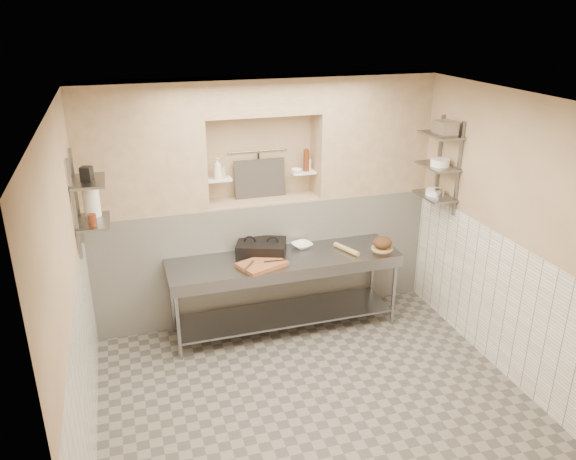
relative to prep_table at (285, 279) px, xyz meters
name	(u,v)px	position (x,y,z in m)	size (l,w,h in m)	color
floor	(310,395)	(-0.10, -1.18, -0.69)	(4.00, 3.90, 0.10)	#69635D
ceiling	(315,95)	(-0.10, -1.18, 2.21)	(4.00, 3.90, 0.10)	silver
wall_left	(67,294)	(-2.15, -1.18, 0.76)	(0.10, 3.90, 2.80)	tan
wall_right	(508,235)	(1.95, -1.18, 0.76)	(0.10, 3.90, 2.80)	tan
wall_back	(257,194)	(-0.10, 0.82, 0.76)	(4.00, 0.10, 2.80)	tan
wall_front	(429,403)	(-0.10, -3.18, 0.76)	(4.00, 0.10, 2.80)	tan
backwall_lower	(263,255)	(-0.10, 0.57, 0.06)	(4.00, 0.40, 1.40)	white
alcove_sill	(262,200)	(-0.10, 0.57, 0.77)	(1.30, 0.40, 0.02)	tan
backwall_pillar_left	(140,150)	(-1.42, 0.57, 1.46)	(1.35, 0.40, 1.40)	tan
backwall_pillar_right	(370,134)	(1.23, 0.57, 1.46)	(1.35, 0.40, 1.40)	tan
backwall_header	(261,96)	(-0.10, 0.57, 1.96)	(1.30, 0.40, 0.40)	tan
wainscot_left	(87,367)	(-2.09, -1.18, 0.06)	(0.02, 3.90, 1.40)	white
wainscot_right	(494,299)	(1.89, -1.18, 0.06)	(0.02, 3.90, 1.40)	white
alcove_shelf_left	(219,179)	(-0.60, 0.57, 1.06)	(0.28, 0.16, 0.03)	white
alcove_shelf_right	(303,172)	(0.40, 0.57, 1.06)	(0.28, 0.16, 0.03)	white
utensil_rail	(258,151)	(-0.10, 0.74, 1.31)	(0.02, 0.02, 0.70)	gray
hanging_steel	(259,166)	(-0.10, 0.72, 1.14)	(0.02, 0.02, 0.30)	black
splash_panel	(260,178)	(-0.10, 0.67, 1.00)	(0.60, 0.02, 0.45)	#383330
shelf_rail_left_a	(76,197)	(-2.07, 0.07, 1.16)	(0.03, 0.03, 0.95)	slate
shelf_rail_left_b	(75,210)	(-2.07, -0.33, 1.16)	(0.03, 0.03, 0.95)	slate
wall_shelf_left_lower	(93,222)	(-1.94, -0.13, 0.96)	(0.30, 0.50, 0.03)	slate
wall_shelf_left_upper	(88,181)	(-1.94, -0.13, 1.36)	(0.30, 0.50, 0.03)	slate
shelf_rail_right_a	(439,161)	(1.88, 0.07, 1.21)	(0.03, 0.03, 1.05)	slate
shelf_rail_right_b	(458,170)	(1.88, -0.33, 1.21)	(0.03, 0.03, 1.05)	slate
wall_shelf_right_lower	(435,196)	(1.74, -0.13, 0.86)	(0.30, 0.50, 0.03)	slate
wall_shelf_right_mid	(438,166)	(1.74, -0.13, 1.21)	(0.30, 0.50, 0.03)	slate
wall_shelf_right_upper	(441,135)	(1.74, -0.13, 1.56)	(0.30, 0.50, 0.03)	slate
prep_table	(285,279)	(0.00, 0.00, 0.00)	(2.60, 0.70, 0.90)	gray
panini_press	(261,248)	(-0.22, 0.19, 0.33)	(0.64, 0.56, 0.15)	black
cutting_board	(262,264)	(-0.30, -0.12, 0.28)	(0.48, 0.34, 0.04)	brown
knife_blade	(275,261)	(-0.15, -0.14, 0.31)	(0.24, 0.03, 0.01)	gray
tongs	(249,266)	(-0.46, -0.19, 0.31)	(0.02, 0.02, 0.24)	gray
mixing_bowl	(302,245)	(0.28, 0.22, 0.29)	(0.23, 0.23, 0.06)	white
rolling_pin	(346,249)	(0.73, -0.03, 0.29)	(0.06, 0.06, 0.37)	tan
bread_board	(382,248)	(1.15, -0.09, 0.26)	(0.25, 0.25, 0.01)	tan
bread_loaf	(382,243)	(1.15, -0.09, 0.34)	(0.22, 0.22, 0.13)	#4C2D19
bottle_soap	(218,169)	(-0.61, 0.54, 1.19)	(0.09, 0.09, 0.24)	white
jar_alcove	(221,172)	(-0.57, 0.58, 1.14)	(0.09, 0.09, 0.13)	tan
bowl_alcove	(296,171)	(0.31, 0.55, 1.09)	(0.12, 0.12, 0.04)	white
condiment_a	(307,161)	(0.44, 0.56, 1.19)	(0.06, 0.06, 0.23)	#552410
condiment_b	(306,160)	(0.43, 0.58, 1.20)	(0.06, 0.06, 0.26)	#552410
condiment_c	(308,165)	(0.46, 0.59, 1.14)	(0.08, 0.08, 0.13)	white
jug_left	(91,200)	(-1.94, 0.01, 1.13)	(0.16, 0.16, 0.31)	white
jar_left	(92,220)	(-1.94, -0.29, 1.03)	(0.08, 0.08, 0.12)	#552410
box_left_upper	(87,174)	(-1.94, -0.17, 1.44)	(0.10, 0.10, 0.13)	black
bowl_right	(435,192)	(1.74, -0.13, 0.90)	(0.21, 0.21, 0.06)	white
canister_right	(438,193)	(1.74, -0.20, 0.91)	(0.09, 0.09, 0.09)	gray
bowl_right_mid	(440,162)	(1.74, -0.17, 1.26)	(0.21, 0.21, 0.08)	white
basket_right	(445,128)	(1.74, -0.20, 1.65)	(0.19, 0.24, 0.15)	gray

